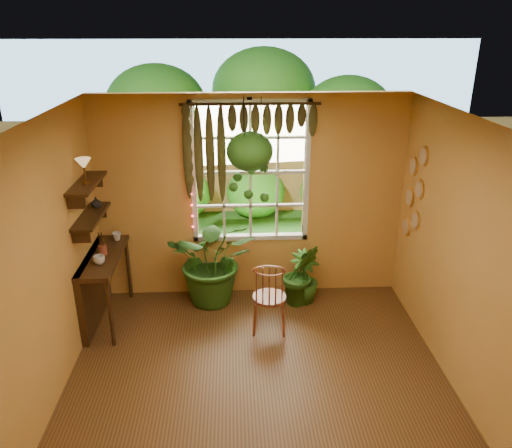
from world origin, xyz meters
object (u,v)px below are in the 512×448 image
at_px(potted_plant_mid, 301,274).
at_px(windsor_chair, 269,307).
at_px(hanging_basket, 250,158).
at_px(counter_ledge, 97,281).
at_px(potted_plant_left, 214,259).

bearing_deg(potted_plant_mid, windsor_chair, -127.35).
xyz_separation_m(windsor_chair, hanging_basket, (-0.20, 0.65, 1.67)).
bearing_deg(counter_ledge, windsor_chair, -8.63).
bearing_deg(windsor_chair, hanging_basket, 112.61).
height_order(potted_plant_left, potted_plant_mid, potted_plant_left).
distance_m(potted_plant_mid, hanging_basket, 1.69).
distance_m(potted_plant_left, hanging_basket, 1.45).
distance_m(windsor_chair, potted_plant_mid, 0.76).
xyz_separation_m(potted_plant_left, hanging_basket, (0.47, -0.07, 1.37)).
relative_size(potted_plant_left, hanging_basket, 0.99).
bearing_deg(potted_plant_left, windsor_chair, -46.67).
relative_size(potted_plant_left, potted_plant_mid, 1.44).
relative_size(potted_plant_mid, hanging_basket, 0.69).
bearing_deg(hanging_basket, counter_ledge, -170.11).
height_order(potted_plant_left, hanging_basket, hanging_basket).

